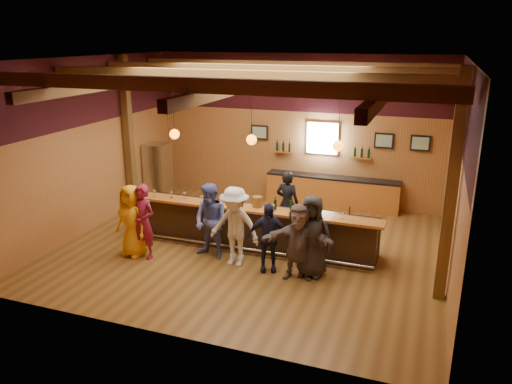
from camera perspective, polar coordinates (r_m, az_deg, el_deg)
room at (r=11.48m, az=-0.42°, el=8.56°), size 9.04×9.00×4.52m
bar_counter at (r=12.27m, az=-0.17°, el=-3.90°), size 6.30×1.07×1.11m
back_bar_cabinet at (r=15.25m, az=8.65°, el=0.03°), size 4.00×0.52×0.95m
window at (r=15.15m, az=7.60°, el=6.12°), size 0.95×0.09×0.95m
framed_pictures at (r=14.98m, az=10.86°, el=6.02°), size 5.35×0.05×0.45m
wine_shelves at (r=15.18m, az=7.48°, el=4.48°), size 3.00×0.18×0.30m
pendant_lights at (r=11.52m, az=-0.51°, el=6.03°), size 4.24×0.24×1.37m
stainless_fridge at (r=15.97m, az=-11.10°, el=2.29°), size 0.70×0.70×1.80m
customer_orange at (r=11.99m, az=-14.01°, el=-3.20°), size 0.94×0.71×1.73m
customer_redvest at (r=11.81m, az=-12.77°, el=-3.35°), size 0.71×0.54×1.76m
customer_denim at (r=11.56m, az=-5.15°, el=-3.36°), size 1.01×0.86×1.79m
customer_white at (r=11.15m, az=-2.46°, el=-3.97°), size 1.24×0.78×1.84m
customer_navy at (r=10.93m, az=1.35°, el=-5.20°), size 0.99×0.65×1.56m
customer_brown at (r=10.61m, az=4.84°, el=-5.66°), size 1.61×0.74×1.67m
customer_dark at (r=10.73m, az=6.39°, el=-5.03°), size 0.90×0.60×1.81m
bartender at (r=12.87m, az=3.60°, el=-1.29°), size 0.67×0.49×1.72m
ice_bucket at (r=11.78m, az=0.16°, el=-1.12°), size 0.23×0.23×0.25m
bottle_a at (r=11.60m, az=2.21°, el=-1.46°), size 0.07×0.07×0.31m
bottle_b at (r=11.59m, az=4.04°, el=-1.49°), size 0.07×0.07×0.32m
glass_a at (r=12.75m, az=-11.58°, el=0.02°), size 0.09×0.09×0.19m
glass_b at (r=12.61m, az=-9.68°, el=-0.11°), size 0.08×0.08×0.18m
glass_c at (r=12.45m, az=-8.22°, el=-0.21°), size 0.09×0.09×0.20m
glass_d at (r=12.13m, az=-6.25°, el=-0.65°), size 0.08×0.08×0.19m
glass_e at (r=11.78m, az=-1.86°, el=-1.12°), size 0.08×0.08×0.18m
glass_f at (r=11.49m, az=1.98°, el=-1.61°), size 0.08×0.08×0.18m
glass_g at (r=11.41m, az=5.53°, el=-1.81°), size 0.08×0.08×0.18m
glass_h at (r=11.17m, az=9.81°, el=-2.50°), size 0.07×0.07×0.16m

